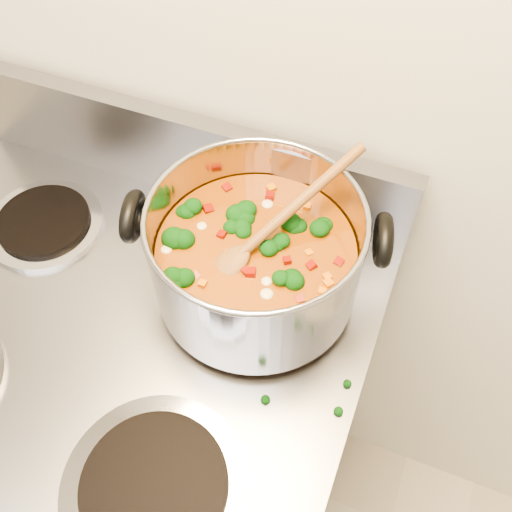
{
  "coord_description": "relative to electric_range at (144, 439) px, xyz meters",
  "views": [
    {
      "loc": [
        0.34,
        0.89,
        1.65
      ],
      "look_at": [
        0.17,
        1.32,
        1.01
      ],
      "focal_mm": 40.0,
      "sensor_mm": 36.0,
      "label": 1
    }
  ],
  "objects": [
    {
      "name": "cooktop_crumbs",
      "position": [
        0.18,
        0.17,
        0.46
      ],
      "size": [
        0.38,
        0.32,
        0.01
      ],
      "color": "black",
      "rests_on": "electric_range"
    },
    {
      "name": "wooden_spoon",
      "position": [
        0.2,
        0.17,
        0.58
      ],
      "size": [
        0.16,
        0.24,
        0.11
      ],
      "rotation": [
        0.0,
        0.0,
        1.02
      ],
      "color": "brown",
      "rests_on": "stockpot"
    },
    {
      "name": "electric_range",
      "position": [
        0.0,
        0.0,
        0.0
      ],
      "size": [
        0.76,
        0.68,
        1.08
      ],
      "color": "gray",
      "rests_on": "ground"
    },
    {
      "name": "stockpot",
      "position": [
        0.19,
        0.16,
        0.54
      ],
      "size": [
        0.35,
        0.29,
        0.17
      ],
      "rotation": [
        0.0,
        0.0,
        0.26
      ],
      "color": "#A1A1A9",
      "rests_on": "electric_range"
    }
  ]
}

